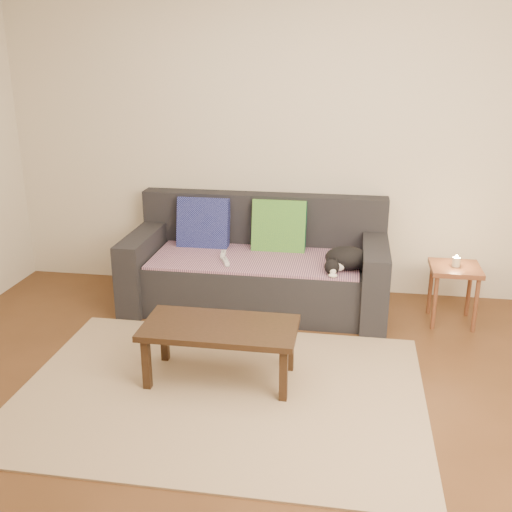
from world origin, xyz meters
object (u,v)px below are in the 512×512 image
Objects in this scene: sofa at (257,269)px; coffee_table at (220,332)px; cat at (346,259)px; wii_remote_b at (226,261)px; side_table at (455,276)px; wii_remote_a at (223,254)px.

coffee_table is (-0.03, -1.27, 0.03)m from sofa.
wii_remote_b is (-0.93, -0.01, -0.07)m from cat.
sofa reaches higher than wii_remote_b.
sofa is at bearing 175.60° from side_table.
cat is at bearing -170.67° from side_table.
cat is 0.43× the size of coffee_table.
wii_remote_a is at bearing -158.65° from sofa.
sofa is at bearing 88.44° from coffee_table.
side_table is (0.83, 0.14, -0.14)m from cat.
wii_remote_b is at bearing 161.81° from cat.
sofa is 1.27m from coffee_table.
coffee_table is at bearing -91.56° from sofa.
cat is at bearing 53.27° from coffee_table.
wii_remote_a is 1.00× the size of wii_remote_b.
wii_remote_a is 1.19m from coffee_table.
wii_remote_b is (0.05, -0.17, 0.00)m from wii_remote_a.
wii_remote_a is 0.17m from wii_remote_b.
wii_remote_b is at bearing -169.67° from wii_remote_a.
coffee_table is at bearing -144.09° from side_table.
sofa is 2.16× the size of coffee_table.
wii_remote_a is (-0.99, 0.15, -0.07)m from cat.
wii_remote_b is at bearing -127.98° from sofa.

